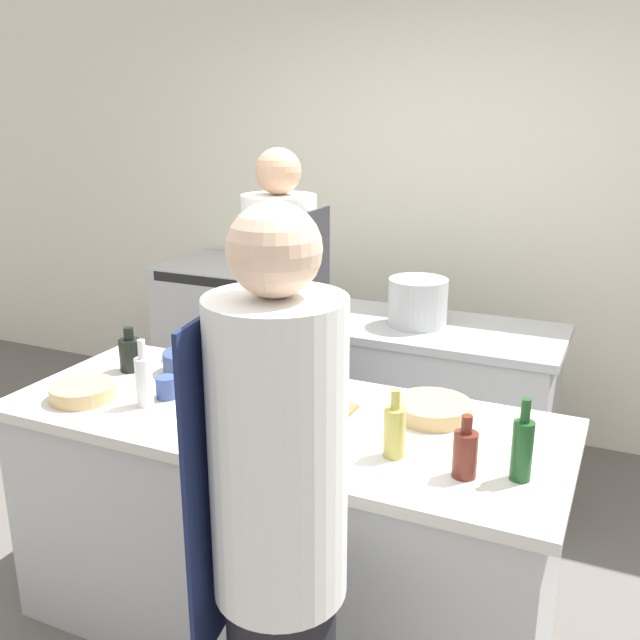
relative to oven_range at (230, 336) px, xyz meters
name	(u,v)px	position (x,y,z in m)	size (l,w,h in m)	color
ground_plane	(283,623)	(1.29, -1.75, -0.49)	(16.00, 16.00, 0.00)	#605B56
wall_back	(444,200)	(1.29, 0.38, 0.91)	(8.00, 0.06, 2.80)	silver
prep_counter	(281,523)	(1.29, -1.75, -0.04)	(2.02, 0.81, 0.90)	#B7BABC
pass_counter	(394,403)	(1.31, -0.52, -0.04)	(1.66, 0.64, 0.90)	#B7BABC
oven_range	(230,336)	(0.00, 0.00, 0.00)	(0.78, 0.66, 0.97)	#B7BABC
chef_at_prep_near	(279,559)	(1.68, -2.49, 0.41)	(0.36, 0.34, 1.76)	black
chef_at_stove	(282,344)	(0.95, -1.08, 0.41)	(0.34, 0.33, 1.78)	black
bottle_olive_oil	(395,430)	(1.77, -1.88, 0.50)	(0.07, 0.07, 0.22)	#B2A84C
bottle_vinegar	(522,448)	(2.15, -1.87, 0.51)	(0.06, 0.06, 0.25)	#19471E
bottle_wine	(465,453)	(2.00, -1.92, 0.49)	(0.07, 0.07, 0.19)	#5B2319
bottle_cooking_oil	(130,353)	(0.54, -1.62, 0.49)	(0.09, 0.09, 0.19)	black
bottle_sauce	(241,362)	(1.00, -1.52, 0.48)	(0.08, 0.08, 0.18)	#2D5175
bottle_water	(144,380)	(0.82, -1.89, 0.51)	(0.06, 0.06, 0.25)	silver
bowl_mixing_large	(189,362)	(0.77, -1.54, 0.46)	(0.21, 0.21, 0.09)	navy
bowl_prep_small	(432,409)	(1.80, -1.55, 0.44)	(0.27, 0.27, 0.06)	tan
bowl_ceramic_blue	(83,392)	(0.57, -1.94, 0.44)	(0.24, 0.24, 0.06)	tan
cup	(166,387)	(0.85, -1.80, 0.45)	(0.08, 0.08, 0.08)	#33477F
cutting_board	(295,410)	(1.34, -1.71, 0.42)	(0.39, 0.26, 0.01)	olive
stockpot	(418,302)	(1.42, -0.52, 0.53)	(0.29, 0.29, 0.23)	#B7BABC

